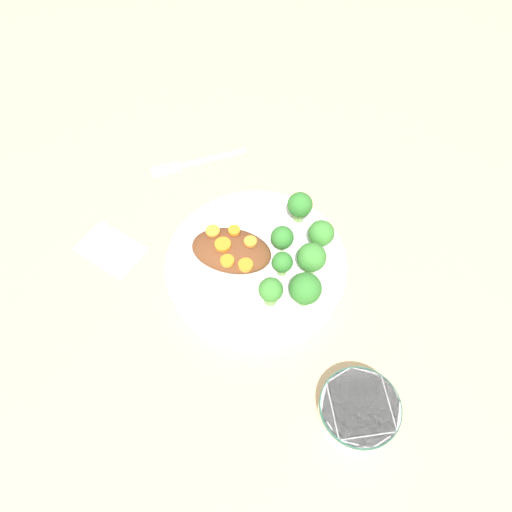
% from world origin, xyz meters
% --- Properties ---
extents(ground_plane, '(4.00, 4.00, 0.00)m').
position_xyz_m(ground_plane, '(0.00, 0.00, 0.00)').
color(ground_plane, tan).
extents(plate, '(0.29, 0.29, 0.02)m').
position_xyz_m(plate, '(0.00, 0.00, 0.01)').
color(plate, white).
rests_on(plate, ground_plane).
extents(dip_bowl, '(0.11, 0.11, 0.04)m').
position_xyz_m(dip_bowl, '(-0.19, 0.19, 0.02)').
color(dip_bowl, white).
rests_on(dip_bowl, ground_plane).
extents(stew_mound, '(0.13, 0.08, 0.03)m').
position_xyz_m(stew_mound, '(0.04, 0.00, 0.04)').
color(stew_mound, brown).
rests_on(stew_mound, plate).
extents(broccoli_floret_0, '(0.04, 0.04, 0.05)m').
position_xyz_m(broccoli_floret_0, '(-0.04, 0.06, 0.05)').
color(broccoli_floret_0, '#759E51').
rests_on(broccoli_floret_0, plate).
extents(broccoli_floret_1, '(0.04, 0.04, 0.06)m').
position_xyz_m(broccoli_floret_1, '(-0.05, -0.10, 0.05)').
color(broccoli_floret_1, '#759E51').
rests_on(broccoli_floret_1, plate).
extents(broccoli_floret_2, '(0.04, 0.04, 0.05)m').
position_xyz_m(broccoli_floret_2, '(-0.09, -0.06, 0.05)').
color(broccoli_floret_2, '#759E51').
rests_on(broccoli_floret_2, plate).
extents(broccoli_floret_3, '(0.04, 0.04, 0.05)m').
position_xyz_m(broccoli_floret_3, '(-0.03, -0.03, 0.05)').
color(broccoli_floret_3, '#759E51').
rests_on(broccoli_floret_3, plate).
extents(broccoli_floret_4, '(0.05, 0.05, 0.06)m').
position_xyz_m(broccoli_floret_4, '(-0.09, -0.01, 0.05)').
color(broccoli_floret_4, '#7FA85B').
rests_on(broccoli_floret_4, plate).
extents(broccoli_floret_5, '(0.03, 0.03, 0.05)m').
position_xyz_m(broccoli_floret_5, '(-0.04, 0.01, 0.05)').
color(broccoli_floret_5, '#7FA85B').
rests_on(broccoli_floret_5, plate).
extents(broccoli_floret_6, '(0.05, 0.05, 0.06)m').
position_xyz_m(broccoli_floret_6, '(-0.09, 0.05, 0.06)').
color(broccoli_floret_6, '#759E51').
rests_on(broccoli_floret_6, plate).
extents(carrot_slice_0, '(0.02, 0.02, 0.01)m').
position_xyz_m(carrot_slice_0, '(0.04, -0.03, 0.05)').
color(carrot_slice_0, orange).
rests_on(carrot_slice_0, stew_mound).
extents(carrot_slice_1, '(0.02, 0.02, 0.00)m').
position_xyz_m(carrot_slice_1, '(0.01, -0.01, 0.05)').
color(carrot_slice_1, orange).
rests_on(carrot_slice_1, stew_mound).
extents(carrot_slice_2, '(0.03, 0.03, 0.01)m').
position_xyz_m(carrot_slice_2, '(0.05, 0.01, 0.05)').
color(carrot_slice_2, orange).
rests_on(carrot_slice_2, stew_mound).
extents(carrot_slice_3, '(0.02, 0.02, 0.01)m').
position_xyz_m(carrot_slice_3, '(0.01, 0.03, 0.05)').
color(carrot_slice_3, orange).
rests_on(carrot_slice_3, stew_mound).
extents(carrot_slice_4, '(0.02, 0.02, 0.00)m').
position_xyz_m(carrot_slice_4, '(0.07, -0.02, 0.05)').
color(carrot_slice_4, orange).
rests_on(carrot_slice_4, stew_mound).
extents(carrot_slice_5, '(0.02, 0.02, 0.01)m').
position_xyz_m(carrot_slice_5, '(0.04, 0.03, 0.05)').
color(carrot_slice_5, orange).
rests_on(carrot_slice_5, stew_mound).
extents(fork, '(0.16, 0.11, 0.01)m').
position_xyz_m(fork, '(0.18, -0.19, 0.00)').
color(fork, '#B3B3B3').
rests_on(fork, ground_plane).
extents(napkin, '(0.12, 0.10, 0.01)m').
position_xyz_m(napkin, '(0.24, 0.03, 0.00)').
color(napkin, beige).
rests_on(napkin, ground_plane).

